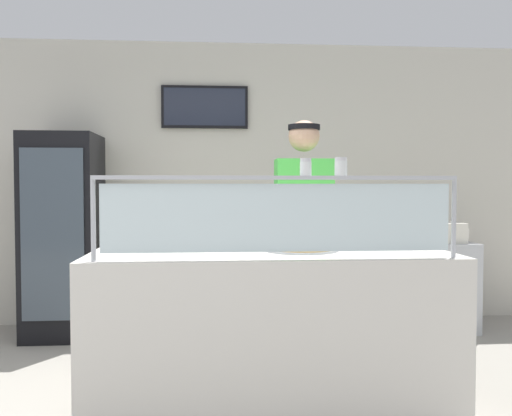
{
  "coord_description": "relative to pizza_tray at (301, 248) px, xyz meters",
  "views": [
    {
      "loc": [
        0.68,
        -2.65,
        1.32
      ],
      "look_at": [
        0.92,
        0.39,
        1.2
      ],
      "focal_mm": 38.47,
      "sensor_mm": 36.0,
      "label": 1
    }
  ],
  "objects": [
    {
      "name": "worker_figure",
      "position": [
        0.11,
        0.57,
        0.04
      ],
      "size": [
        0.41,
        0.5,
        1.76
      ],
      "color": "#23232D",
      "rests_on": "ground"
    },
    {
      "name": "parmesan_shaker",
      "position": [
        -0.04,
        -0.37,
        0.44
      ],
      "size": [
        0.06,
        0.06,
        0.09
      ],
      "color": "white",
      "rests_on": "sneeze_guard"
    },
    {
      "name": "pepper_flake_shaker",
      "position": [
        0.14,
        -0.37,
        0.44
      ],
      "size": [
        0.06,
        0.06,
        0.09
      ],
      "color": "white",
      "rests_on": "sneeze_guard"
    },
    {
      "name": "shop_rear_unit",
      "position": [
        -0.18,
        2.28,
        0.39
      ],
      "size": [
        6.41,
        0.13,
        2.7
      ],
      "color": "beige",
      "rests_on": "ground"
    },
    {
      "name": "ground_plane",
      "position": [
        -0.18,
        0.57,
        -0.97
      ],
      "size": [
        12.0,
        12.0,
        0.0
      ],
      "primitive_type": "plane",
      "color": "gray",
      "rests_on": "ground"
    },
    {
      "name": "pizza_tray",
      "position": [
        0.0,
        0.0,
        0.0
      ],
      "size": [
        0.42,
        0.42,
        0.04
      ],
      "color": "#9EA0A8",
      "rests_on": "serving_counter"
    },
    {
      "name": "pizza_server",
      "position": [
        0.0,
        -0.02,
        0.02
      ],
      "size": [
        0.12,
        0.29,
        0.01
      ],
      "primitive_type": "cube",
      "rotation": [
        0.0,
        0.0,
        0.16
      ],
      "color": "#ADAFB7",
      "rests_on": "pizza_tray"
    },
    {
      "name": "serving_counter",
      "position": [
        -0.18,
        -0.08,
        -0.49
      ],
      "size": [
        2.01,
        0.71,
        0.95
      ],
      "primitive_type": "cube",
      "color": "silver",
      "rests_on": "ground"
    },
    {
      "name": "drink_fridge",
      "position": [
        -1.81,
        1.84,
        -0.08
      ],
      "size": [
        0.61,
        0.68,
        1.77
      ],
      "color": "black",
      "rests_on": "ground"
    },
    {
      "name": "prep_shelf",
      "position": [
        1.51,
        1.79,
        -0.56
      ],
      "size": [
        0.7,
        0.55,
        0.81
      ],
      "primitive_type": "cube",
      "color": "#B7BABF",
      "rests_on": "ground"
    },
    {
      "name": "sneeze_guard",
      "position": [
        -0.18,
        -0.37,
        0.25
      ],
      "size": [
        1.83,
        0.06,
        0.42
      ],
      "color": "#B2B5BC",
      "rests_on": "serving_counter"
    },
    {
      "name": "pizza_box_stack",
      "position": [
        1.52,
        1.79,
        -0.07
      ],
      "size": [
        0.48,
        0.48,
        0.18
      ],
      "color": "silver",
      "rests_on": "prep_shelf"
    }
  ]
}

